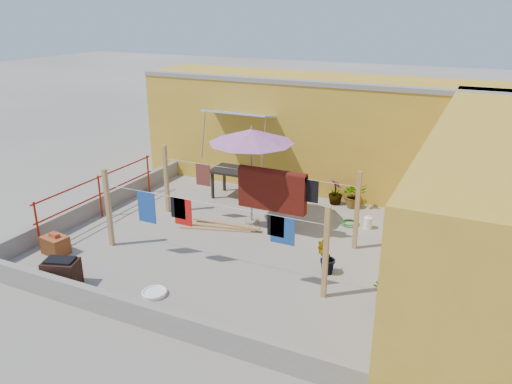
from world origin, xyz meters
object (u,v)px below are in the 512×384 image
water_jug_a (368,223)px  brick_stack (55,245)px  brazier (62,273)px  plant_back_a (354,195)px  white_basin (154,293)px  patio_umbrella (251,137)px  outdoor_table (242,173)px  water_jug_b (409,254)px  green_hose (350,223)px

water_jug_a → brick_stack: bearing=-144.1°
brazier → plant_back_a: (4.00, 6.39, 0.07)m
brick_stack → plant_back_a: 7.50m
white_basin → patio_umbrella: bearing=87.2°
white_basin → outdoor_table: bearing=98.6°
plant_back_a → white_basin: bearing=-110.6°
brick_stack → white_basin: brick_stack is taller
brick_stack → water_jug_b: size_ratio=1.55×
patio_umbrella → brazier: (-1.97, -4.28, -1.92)m
brick_stack → water_jug_b: bearing=22.7°
white_basin → water_jug_b: water_jug_b is taller
brazier → white_basin: bearing=15.4°
brick_stack → patio_umbrella: bearing=46.7°
white_basin → plant_back_a: size_ratio=0.69×
brick_stack → green_hose: size_ratio=1.28×
water_jug_b → brazier: bearing=-146.4°
brazier → green_hose: bearing=51.1°
patio_umbrella → outdoor_table: bearing=124.3°
water_jug_b → outdoor_table: bearing=159.5°
outdoor_table → white_basin: outdoor_table is taller
patio_umbrella → outdoor_table: size_ratio=1.39×
white_basin → brazier: bearing=-164.6°
white_basin → brick_stack: bearing=171.1°
white_basin → plant_back_a: (2.21, 5.89, 0.31)m
patio_umbrella → brazier: size_ratio=3.29×
patio_umbrella → green_hose: patio_umbrella is taller
water_jug_a → plant_back_a: 1.40m
outdoor_table → white_basin: 5.32m
patio_umbrella → outdoor_table: (-0.97, 1.43, -1.47)m
patio_umbrella → green_hose: 3.27m
green_hose → plant_back_a: bearing=101.1°
white_basin → green_hose: size_ratio=1.02×
brazier → plant_back_a: plant_back_a is taller
patio_umbrella → outdoor_table: 2.26m
outdoor_table → brick_stack: (-2.17, -4.76, -0.53)m
green_hose → patio_umbrella: bearing=-157.3°
green_hose → outdoor_table: bearing=171.5°
patio_umbrella → water_jug_b: size_ratio=6.37×
patio_umbrella → water_jug_a: bearing=18.3°
white_basin → water_jug_b: bearing=39.8°
brick_stack → green_hose: (5.39, 4.27, -0.17)m
brick_stack → brazier: brazier is taller
outdoor_table → water_jug_b: 5.22m
water_jug_a → plant_back_a: size_ratio=0.47×
outdoor_table → green_hose: (3.23, -0.48, -0.71)m
patio_umbrella → water_jug_b: 4.41m
patio_umbrella → brick_stack: patio_umbrella is taller
brick_stack → brazier: (1.17, -0.95, 0.08)m
brick_stack → white_basin: (2.95, -0.46, -0.16)m
outdoor_table → patio_umbrella: bearing=-55.7°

